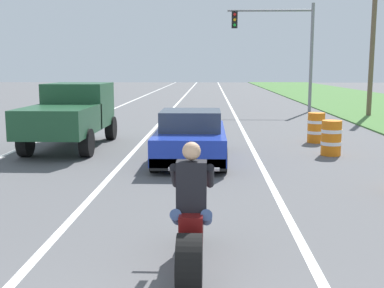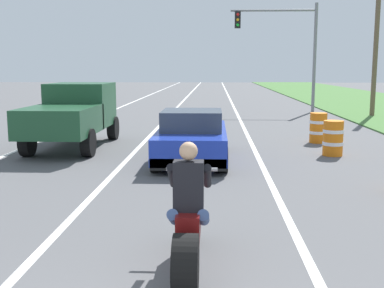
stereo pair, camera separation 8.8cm
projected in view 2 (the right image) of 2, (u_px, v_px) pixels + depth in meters
lane_stripe_left_solid at (91, 119)px, 23.41m from camera, size 0.14×120.00×0.01m
lane_stripe_right_solid at (240, 120)px, 23.07m from camera, size 0.14×120.00×0.01m
lane_stripe_centre_dashed at (165, 120)px, 23.24m from camera, size 0.14×120.00×0.01m
motorcycle_with_rider at (189, 226)px, 5.82m from camera, size 0.70×2.21×1.62m
sports_car_blue at (192, 137)px, 12.98m from camera, size 1.84×4.30×1.37m
pickup_truck_left_lane_dark_green at (73, 112)px, 15.04m from camera, size 2.02×4.80×1.98m
traffic_light_mast_near at (288, 40)px, 26.75m from camera, size 4.79×0.34×6.00m
utility_pole_roadside at (376, 43)px, 24.20m from camera, size 0.24×0.24×7.38m
construction_barrel_mid at (333, 138)px, 13.71m from camera, size 0.58×0.58×1.00m
construction_barrel_far at (318, 128)px, 16.06m from camera, size 0.58×0.58×1.00m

